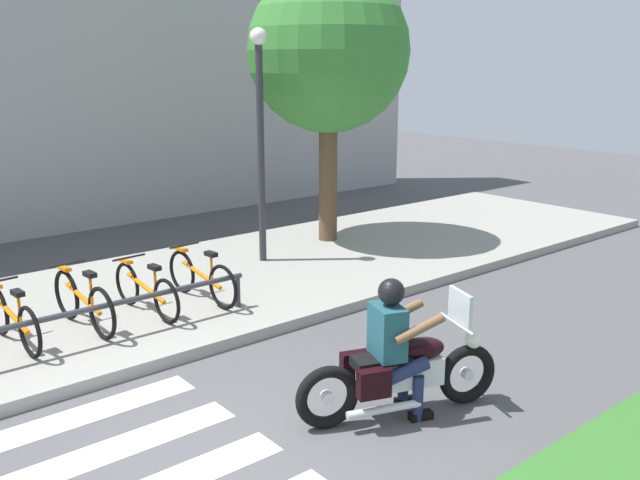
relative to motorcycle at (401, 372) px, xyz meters
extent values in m
plane|color=#4C4C4F|center=(-2.00, 0.42, -0.46)|extent=(48.00, 48.00, 0.00)
cube|color=gray|center=(-2.00, 4.67, -0.39)|extent=(24.00, 4.40, 0.15)
cube|color=white|center=(-2.69, 1.22, -0.46)|extent=(2.80, 0.40, 0.01)
cube|color=white|center=(-2.69, 2.02, -0.46)|extent=(2.80, 0.40, 0.01)
torus|color=black|center=(0.71, -0.26, -0.14)|extent=(0.64, 0.33, 0.64)
cylinder|color=silver|center=(0.71, -0.26, -0.14)|extent=(0.14, 0.13, 0.12)
torus|color=black|center=(-0.73, 0.27, -0.14)|extent=(0.64, 0.33, 0.64)
cylinder|color=silver|center=(-0.73, 0.27, -0.14)|extent=(0.14, 0.13, 0.12)
cube|color=silver|center=(-0.01, 0.01, 0.00)|extent=(0.89, 0.55, 0.28)
ellipsoid|color=black|center=(0.19, -0.07, 0.22)|extent=(0.58, 0.44, 0.22)
cube|color=black|center=(-0.21, 0.08, 0.15)|extent=(0.62, 0.46, 0.10)
cube|color=black|center=(-0.29, 0.34, 0.04)|extent=(0.34, 0.22, 0.28)
cube|color=black|center=(-0.44, -0.07, 0.04)|extent=(0.34, 0.22, 0.28)
cylinder|color=silver|center=(0.57, -0.21, 0.43)|extent=(0.24, 0.59, 0.03)
sphere|color=white|center=(0.76, -0.28, 0.23)|extent=(0.18, 0.18, 0.18)
cube|color=silver|center=(0.60, -0.22, 0.61)|extent=(0.18, 0.39, 0.32)
cylinder|color=silver|center=(-0.31, -0.07, -0.27)|extent=(0.74, 0.34, 0.08)
cube|color=#1E4C59|center=(-0.15, 0.06, 0.45)|extent=(0.38, 0.47, 0.52)
sphere|color=black|center=(-0.12, 0.05, 0.85)|extent=(0.26, 0.26, 0.26)
cylinder|color=brown|center=(0.14, 0.19, 0.53)|extent=(0.52, 0.26, 0.26)
cylinder|color=brown|center=(-0.01, -0.23, 0.53)|extent=(0.52, 0.26, 0.26)
cylinder|color=#1E284C|center=(0.05, 0.16, 0.09)|extent=(0.46, 0.28, 0.24)
cylinder|color=#1E284C|center=(0.16, 0.12, -0.23)|extent=(0.11, 0.11, 0.47)
cube|color=black|center=(0.20, 0.10, -0.42)|extent=(0.26, 0.18, 0.08)
cylinder|color=#1E284C|center=(-0.06, -0.14, 0.09)|extent=(0.46, 0.28, 0.24)
cylinder|color=#1E284C|center=(0.05, -0.18, -0.23)|extent=(0.11, 0.11, 0.47)
cube|color=black|center=(0.09, -0.20, -0.42)|extent=(0.26, 0.18, 0.08)
torus|color=black|center=(-2.49, 3.42, 0.00)|extent=(0.10, 0.62, 0.62)
cylinder|color=orange|center=(-2.53, 3.90, 0.07)|extent=(0.13, 0.86, 0.24)
cylinder|color=orange|center=(-2.51, 3.66, 0.22)|extent=(0.04, 0.04, 0.38)
cube|color=black|center=(-2.51, 3.66, 0.41)|extent=(0.11, 0.21, 0.06)
torus|color=black|center=(-1.72, 4.39, 0.03)|extent=(0.10, 0.67, 0.67)
torus|color=black|center=(-1.64, 3.41, 0.03)|extent=(0.10, 0.67, 0.67)
cylinder|color=orange|center=(-1.68, 3.90, 0.10)|extent=(0.13, 0.88, 0.24)
cylinder|color=orange|center=(-1.66, 3.66, 0.27)|extent=(0.04, 0.04, 0.41)
cube|color=black|center=(-1.66, 3.66, 0.47)|extent=(0.11, 0.21, 0.06)
cylinder|color=black|center=(-1.71, 4.29, 0.47)|extent=(0.48, 0.07, 0.03)
cube|color=orange|center=(-1.72, 4.39, 0.39)|extent=(0.10, 0.29, 0.04)
torus|color=black|center=(-0.87, 4.41, 0.00)|extent=(0.10, 0.61, 0.60)
torus|color=black|center=(-0.79, 3.39, 0.00)|extent=(0.10, 0.61, 0.60)
cylinder|color=orange|center=(-0.83, 3.90, 0.06)|extent=(0.13, 0.91, 0.25)
cylinder|color=orange|center=(-0.81, 3.65, 0.21)|extent=(0.04, 0.04, 0.37)
cube|color=black|center=(-0.81, 3.65, 0.40)|extent=(0.11, 0.21, 0.06)
cylinder|color=black|center=(-0.86, 4.31, 0.40)|extent=(0.48, 0.07, 0.03)
cube|color=orange|center=(-0.87, 4.41, 0.33)|extent=(0.10, 0.29, 0.04)
torus|color=black|center=(-0.02, 4.40, 0.01)|extent=(0.10, 0.63, 0.63)
torus|color=black|center=(0.06, 3.40, 0.01)|extent=(0.10, 0.63, 0.63)
cylinder|color=orange|center=(0.02, 3.90, 0.07)|extent=(0.13, 0.90, 0.25)
cylinder|color=orange|center=(0.04, 3.65, 0.24)|extent=(0.04, 0.04, 0.39)
cube|color=black|center=(0.04, 3.65, 0.43)|extent=(0.11, 0.21, 0.06)
cylinder|color=black|center=(-0.01, 4.30, 0.43)|extent=(0.48, 0.07, 0.03)
cube|color=orange|center=(-0.02, 4.40, 0.35)|extent=(0.10, 0.29, 0.04)
cylinder|color=#333338|center=(-2.10, 3.35, 0.14)|extent=(4.84, 0.07, 0.07)
cylinder|color=#333338|center=(0.27, 3.35, -0.09)|extent=(0.06, 0.06, 0.45)
cylinder|color=#2D2D33|center=(1.89, 5.07, 1.40)|extent=(0.12, 0.12, 3.73)
sphere|color=white|center=(1.89, 5.07, 3.39)|extent=(0.28, 0.28, 0.28)
cylinder|color=brown|center=(3.69, 5.47, 0.85)|extent=(0.35, 0.35, 2.62)
sphere|color=#387F33|center=(3.69, 5.47, 3.19)|extent=(2.95, 2.95, 2.95)
camera|label=1|loc=(-4.60, -4.29, 2.94)|focal=38.52mm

